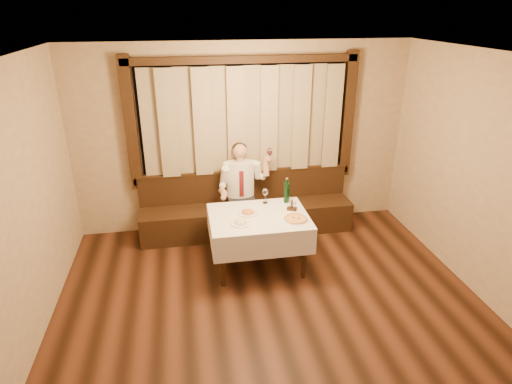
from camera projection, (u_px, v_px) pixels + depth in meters
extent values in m
cube|color=black|center=(289.00, 359.00, 4.26)|extent=(5.00, 6.00, 0.01)
cube|color=silver|center=(301.00, 70.00, 3.14)|extent=(5.00, 6.00, 0.01)
cube|color=tan|center=(243.00, 139.00, 6.41)|extent=(5.00, 0.01, 2.80)
cube|color=black|center=(243.00, 119.00, 6.27)|extent=(3.00, 0.02, 1.60)
cube|color=orange|center=(196.00, 142.00, 6.27)|extent=(0.50, 0.01, 0.40)
cube|color=black|center=(244.00, 174.00, 6.57)|extent=(3.30, 0.12, 0.10)
cube|color=black|center=(243.00, 59.00, 5.89)|extent=(3.30, 0.12, 0.10)
cube|color=black|center=(131.00, 125.00, 5.98)|extent=(0.16, 0.12, 1.90)
cube|color=black|center=(348.00, 115.00, 6.49)|extent=(0.16, 0.12, 1.90)
cube|color=#836E54|center=(244.00, 121.00, 6.18)|extent=(2.90, 0.08, 1.55)
cube|color=black|center=(247.00, 218.00, 6.59)|extent=(3.20, 0.60, 0.45)
cube|color=black|center=(245.00, 185.00, 6.62)|extent=(3.20, 0.12, 0.45)
cube|color=black|center=(244.00, 170.00, 6.53)|extent=(3.20, 0.14, 0.04)
cylinder|color=black|center=(222.00, 261.00, 5.23)|extent=(0.06, 0.06, 0.71)
cylinder|color=black|center=(304.00, 254.00, 5.40)|extent=(0.06, 0.06, 0.71)
cylinder|color=black|center=(217.00, 233.00, 5.90)|extent=(0.06, 0.06, 0.71)
cylinder|color=black|center=(290.00, 226.00, 6.07)|extent=(0.06, 0.06, 0.71)
cube|color=black|center=(259.00, 217.00, 5.50)|extent=(1.20, 0.90, 0.04)
cube|color=white|center=(259.00, 216.00, 5.49)|extent=(1.26, 0.96, 0.01)
cube|color=white|center=(266.00, 246.00, 5.13)|extent=(1.26, 0.01, 0.35)
cube|color=white|center=(253.00, 212.00, 5.99)|extent=(1.26, 0.01, 0.35)
cube|color=white|center=(210.00, 232.00, 5.46)|extent=(0.01, 0.96, 0.35)
cube|color=white|center=(305.00, 224.00, 5.66)|extent=(0.01, 0.96, 0.35)
cylinder|color=white|center=(296.00, 219.00, 5.38)|extent=(0.31, 0.31, 0.01)
cylinder|color=#D85E20|center=(296.00, 219.00, 5.38)|extent=(0.28, 0.28, 0.01)
torus|color=#BC7F48|center=(296.00, 218.00, 5.38)|extent=(0.29, 0.29, 0.02)
sphere|color=black|center=(293.00, 218.00, 5.39)|extent=(0.02, 0.02, 0.02)
sphere|color=black|center=(299.00, 218.00, 5.37)|extent=(0.02, 0.02, 0.02)
cylinder|color=white|center=(248.00, 213.00, 5.54)|extent=(0.27, 0.27, 0.02)
ellipsoid|color=#C74D1F|center=(248.00, 210.00, 5.52)|extent=(0.17, 0.17, 0.07)
cylinder|color=white|center=(240.00, 223.00, 5.28)|extent=(0.25, 0.25, 0.02)
ellipsoid|color=beige|center=(240.00, 220.00, 5.26)|extent=(0.15, 0.15, 0.07)
cylinder|color=#0D3E19|center=(287.00, 193.00, 5.81)|extent=(0.08, 0.08, 0.29)
cylinder|color=#0D3E19|center=(287.00, 181.00, 5.74)|extent=(0.03, 0.03, 0.07)
cylinder|color=silver|center=(287.00, 179.00, 5.73)|extent=(0.04, 0.04, 0.01)
cylinder|color=white|center=(265.00, 203.00, 5.84)|extent=(0.07, 0.07, 0.01)
cylinder|color=white|center=(265.00, 199.00, 5.81)|extent=(0.01, 0.01, 0.11)
ellipsoid|color=white|center=(265.00, 192.00, 5.77)|extent=(0.08, 0.08, 0.09)
cube|color=black|center=(292.00, 209.00, 5.63)|extent=(0.14, 0.11, 0.04)
cube|color=black|center=(292.00, 204.00, 5.60)|extent=(0.04, 0.06, 0.09)
cylinder|color=white|center=(289.00, 205.00, 5.62)|extent=(0.03, 0.03, 0.07)
cylinder|color=silver|center=(289.00, 202.00, 5.60)|extent=(0.04, 0.04, 0.01)
cylinder|color=white|center=(295.00, 206.00, 5.60)|extent=(0.03, 0.03, 0.07)
cylinder|color=silver|center=(295.00, 203.00, 5.58)|extent=(0.04, 0.04, 0.01)
cube|color=black|center=(242.00, 204.00, 6.34)|extent=(0.40, 0.45, 0.16)
cube|color=black|center=(237.00, 230.00, 6.25)|extent=(0.11, 0.12, 0.45)
cube|color=black|center=(252.00, 228.00, 6.29)|extent=(0.11, 0.12, 0.45)
ellipsoid|color=white|center=(240.00, 179.00, 6.34)|extent=(0.42, 0.26, 0.53)
cube|color=maroon|center=(242.00, 184.00, 6.23)|extent=(0.06, 0.01, 0.40)
cylinder|color=tan|center=(240.00, 159.00, 6.22)|extent=(0.10, 0.10, 0.08)
sphere|color=tan|center=(240.00, 151.00, 6.16)|extent=(0.21, 0.21, 0.21)
ellipsoid|color=black|center=(239.00, 148.00, 6.18)|extent=(0.21, 0.21, 0.16)
sphere|color=white|center=(227.00, 166.00, 6.22)|extent=(0.13, 0.13, 0.13)
sphere|color=white|center=(253.00, 164.00, 6.28)|extent=(0.13, 0.13, 0.13)
sphere|color=tan|center=(223.00, 198.00, 5.97)|extent=(0.08, 0.08, 0.08)
sphere|color=tan|center=(269.00, 159.00, 6.11)|extent=(0.10, 0.10, 0.10)
cylinder|color=white|center=(269.00, 157.00, 6.07)|extent=(0.01, 0.01, 0.11)
ellipsoid|color=white|center=(269.00, 151.00, 6.03)|extent=(0.08, 0.08, 0.10)
ellipsoid|color=#4C070F|center=(269.00, 152.00, 6.04)|extent=(0.07, 0.07, 0.06)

